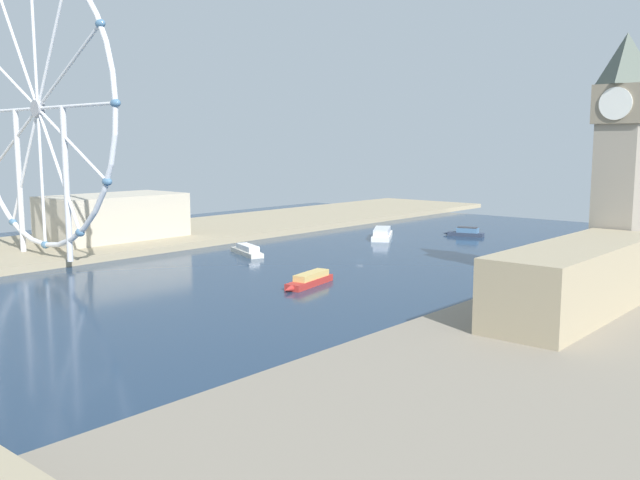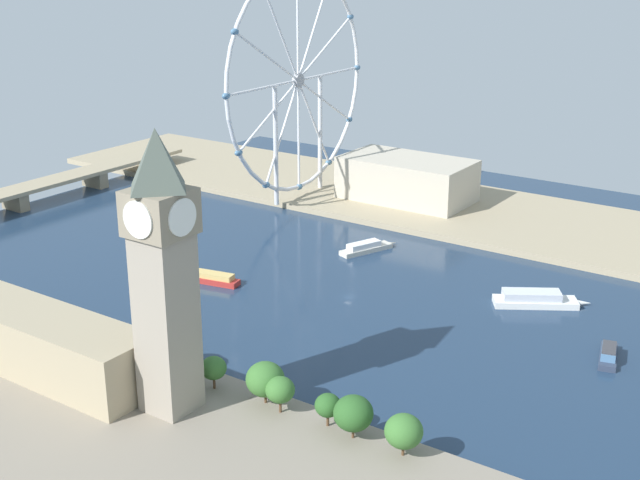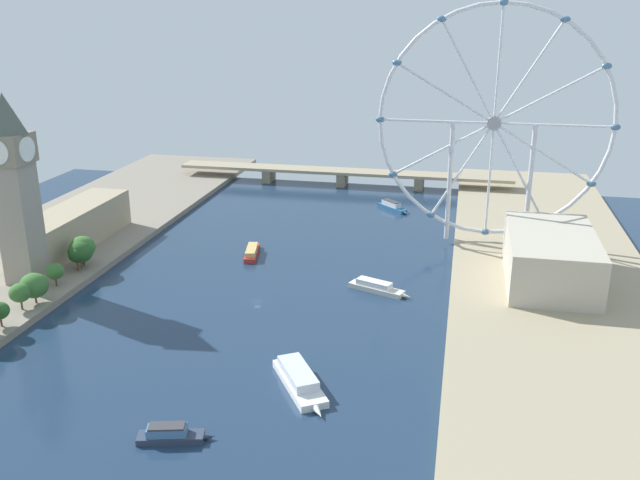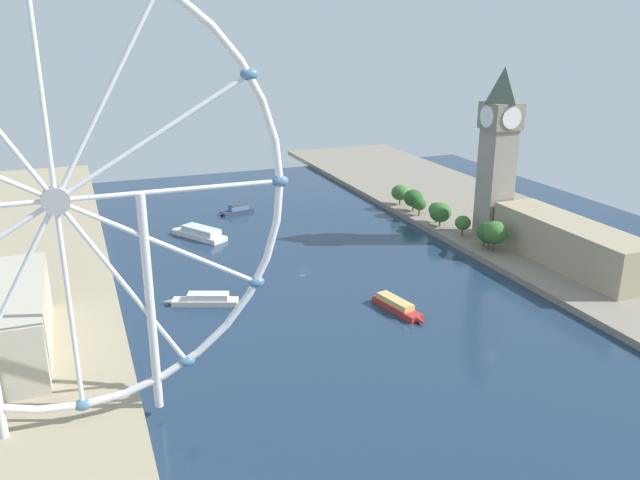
{
  "view_description": "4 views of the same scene",
  "coord_description": "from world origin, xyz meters",
  "px_view_note": "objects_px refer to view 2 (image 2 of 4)",
  "views": [
    {
      "loc": [
        -179.65,
        233.53,
        49.88
      ],
      "look_at": [
        5.65,
        19.73,
        10.41
      ],
      "focal_mm": 38.79,
      "sensor_mm": 36.0,
      "label": 1
    },
    {
      "loc": [
        -262.12,
        -167.19,
        131.92
      ],
      "look_at": [
        15.91,
        24.21,
        14.23
      ],
      "focal_mm": 48.42,
      "sensor_mm": 36.0,
      "label": 2
    },
    {
      "loc": [
        81.81,
        -257.17,
        119.52
      ],
      "look_at": [
        14.55,
        60.13,
        8.46
      ],
      "focal_mm": 38.67,
      "sensor_mm": 36.0,
      "label": 3
    },
    {
      "loc": [
        90.55,
        255.54,
        104.29
      ],
      "look_at": [
        -7.02,
        3.64,
        14.43
      ],
      "focal_mm": 36.45,
      "sensor_mm": 36.0,
      "label": 4
    }
  ],
  "objects_px": {
    "tour_boat_1": "(535,299)",
    "tour_boat_2": "(149,204)",
    "parliament_block": "(44,343)",
    "river_bridge": "(14,194)",
    "riverside_hall": "(407,179)",
    "tour_boat_0": "(210,278)",
    "tour_boat_3": "(366,248)",
    "tour_boat_4": "(608,354)",
    "ferris_wheel": "(298,82)",
    "clock_tower": "(164,269)"
  },
  "relations": [
    {
      "from": "clock_tower",
      "to": "river_bridge",
      "type": "bearing_deg",
      "value": 63.68
    },
    {
      "from": "ferris_wheel",
      "to": "river_bridge",
      "type": "distance_m",
      "value": 157.07
    },
    {
      "from": "ferris_wheel",
      "to": "tour_boat_3",
      "type": "height_order",
      "value": "ferris_wheel"
    },
    {
      "from": "tour_boat_3",
      "to": "tour_boat_4",
      "type": "xyz_separation_m",
      "value": [
        -43.86,
        -121.48,
        0.14
      ]
    },
    {
      "from": "ferris_wheel",
      "to": "riverside_hall",
      "type": "distance_m",
      "value": 75.45
    },
    {
      "from": "clock_tower",
      "to": "ferris_wheel",
      "type": "bearing_deg",
      "value": 26.27
    },
    {
      "from": "ferris_wheel",
      "to": "riverside_hall",
      "type": "xyz_separation_m",
      "value": [
        26.88,
        -50.1,
        -49.6
      ]
    },
    {
      "from": "riverside_hall",
      "to": "tour_boat_3",
      "type": "relative_size",
      "value": 2.27
    },
    {
      "from": "tour_boat_0",
      "to": "ferris_wheel",
      "type": "bearing_deg",
      "value": -82.89
    },
    {
      "from": "clock_tower",
      "to": "tour_boat_4",
      "type": "xyz_separation_m",
      "value": [
        108.5,
        -94.06,
        -44.05
      ]
    },
    {
      "from": "parliament_block",
      "to": "tour_boat_4",
      "type": "relative_size",
      "value": 3.59
    },
    {
      "from": "riverside_hall",
      "to": "river_bridge",
      "type": "bearing_deg",
      "value": 127.02
    },
    {
      "from": "ferris_wheel",
      "to": "tour_boat_0",
      "type": "xyz_separation_m",
      "value": [
        -114.54,
        -38.21,
        -61.57
      ]
    },
    {
      "from": "parliament_block",
      "to": "tour_boat_0",
      "type": "bearing_deg",
      "value": 7.3
    },
    {
      "from": "parliament_block",
      "to": "tour_boat_4",
      "type": "distance_m",
      "value": 183.24
    },
    {
      "from": "tour_boat_2",
      "to": "tour_boat_3",
      "type": "relative_size",
      "value": 0.72
    },
    {
      "from": "tour_boat_3",
      "to": "parliament_block",
      "type": "bearing_deg",
      "value": -166.14
    },
    {
      "from": "ferris_wheel",
      "to": "tour_boat_3",
      "type": "bearing_deg",
      "value": -123.55
    },
    {
      "from": "riverside_hall",
      "to": "tour_boat_1",
      "type": "height_order",
      "value": "riverside_hall"
    },
    {
      "from": "clock_tower",
      "to": "river_bridge",
      "type": "relative_size",
      "value": 0.36
    },
    {
      "from": "ferris_wheel",
      "to": "river_bridge",
      "type": "height_order",
      "value": "ferris_wheel"
    },
    {
      "from": "clock_tower",
      "to": "river_bridge",
      "type": "xyz_separation_m",
      "value": [
        104.11,
        210.41,
        -37.74
      ]
    },
    {
      "from": "tour_boat_2",
      "to": "tour_boat_4",
      "type": "height_order",
      "value": "tour_boat_2"
    },
    {
      "from": "parliament_block",
      "to": "river_bridge",
      "type": "distance_m",
      "value": 195.81
    },
    {
      "from": "tour_boat_2",
      "to": "parliament_block",
      "type": "bearing_deg",
      "value": -100.48
    },
    {
      "from": "riverside_hall",
      "to": "tour_boat_1",
      "type": "bearing_deg",
      "value": -130.01
    },
    {
      "from": "tour_boat_3",
      "to": "tour_boat_4",
      "type": "height_order",
      "value": "tour_boat_4"
    },
    {
      "from": "parliament_block",
      "to": "riverside_hall",
      "type": "height_order",
      "value": "riverside_hall"
    },
    {
      "from": "tour_boat_0",
      "to": "tour_boat_1",
      "type": "relative_size",
      "value": 0.84
    },
    {
      "from": "tour_boat_4",
      "to": "parliament_block",
      "type": "bearing_deg",
      "value": 114.34
    },
    {
      "from": "tour_boat_1",
      "to": "clock_tower",
      "type": "bearing_deg",
      "value": -144.48
    },
    {
      "from": "tour_boat_0",
      "to": "tour_boat_2",
      "type": "relative_size",
      "value": 1.35
    },
    {
      "from": "river_bridge",
      "to": "ferris_wheel",
      "type": "bearing_deg",
      "value": -49.58
    },
    {
      "from": "parliament_block",
      "to": "river_bridge",
      "type": "bearing_deg",
      "value": 55.76
    },
    {
      "from": "parliament_block",
      "to": "ferris_wheel",
      "type": "xyz_separation_m",
      "value": [
        205.5,
        49.86,
        50.91
      ]
    },
    {
      "from": "tour_boat_3",
      "to": "tour_boat_4",
      "type": "distance_m",
      "value": 129.15
    },
    {
      "from": "parliament_block",
      "to": "tour_boat_4",
      "type": "height_order",
      "value": "parliament_block"
    },
    {
      "from": "tour_boat_3",
      "to": "riverside_hall",
      "type": "bearing_deg",
      "value": 37.26
    },
    {
      "from": "ferris_wheel",
      "to": "riverside_hall",
      "type": "bearing_deg",
      "value": -61.79
    },
    {
      "from": "river_bridge",
      "to": "tour_boat_3",
      "type": "bearing_deg",
      "value": -75.23
    },
    {
      "from": "river_bridge",
      "to": "tour_boat_0",
      "type": "height_order",
      "value": "river_bridge"
    },
    {
      "from": "tour_boat_0",
      "to": "tour_boat_3",
      "type": "bearing_deg",
      "value": -127.28
    },
    {
      "from": "clock_tower",
      "to": "parliament_block",
      "type": "distance_m",
      "value": 59.32
    },
    {
      "from": "river_bridge",
      "to": "tour_boat_0",
      "type": "xyz_separation_m",
      "value": [
        -19.19,
        -150.18,
        -6.41
      ]
    },
    {
      "from": "tour_boat_1",
      "to": "riverside_hall",
      "type": "bearing_deg",
      "value": 108.03
    },
    {
      "from": "river_bridge",
      "to": "tour_boat_0",
      "type": "distance_m",
      "value": 151.54
    },
    {
      "from": "river_bridge",
      "to": "tour_boat_4",
      "type": "bearing_deg",
      "value": -89.17
    },
    {
      "from": "parliament_block",
      "to": "river_bridge",
      "type": "height_order",
      "value": "parliament_block"
    },
    {
      "from": "tour_boat_1",
      "to": "tour_boat_2",
      "type": "distance_m",
      "value": 212.93
    },
    {
      "from": "parliament_block",
      "to": "tour_boat_1",
      "type": "height_order",
      "value": "parliament_block"
    }
  ]
}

